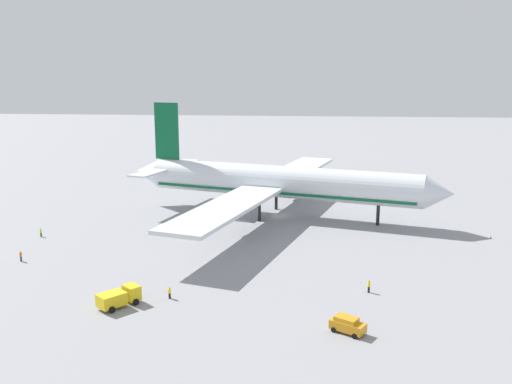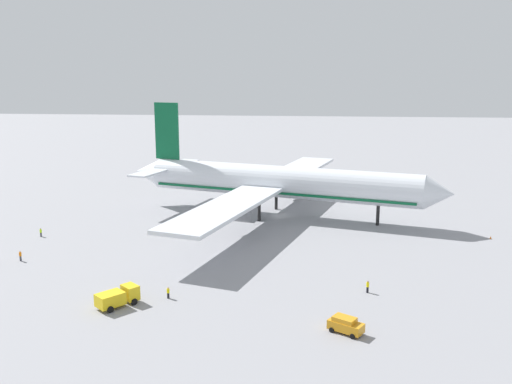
{
  "view_description": "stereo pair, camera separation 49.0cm",
  "coord_description": "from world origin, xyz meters",
  "views": [
    {
      "loc": [
        6.7,
        -116.81,
        30.24
      ],
      "look_at": [
        -5.81,
        3.08,
        4.58
      ],
      "focal_mm": 38.67,
      "sensor_mm": 36.0,
      "label": 1
    },
    {
      "loc": [
        7.19,
        -116.76,
        30.24
      ],
      "look_at": [
        -5.81,
        3.08,
        4.58
      ],
      "focal_mm": 38.67,
      "sensor_mm": 36.0,
      "label": 2
    }
  ],
  "objects": [
    {
      "name": "ground_worker_1",
      "position": [
        14.99,
        -42.06,
        0.91
      ],
      "size": [
        0.47,
        0.47,
        1.77
      ],
      "color": "black",
      "rests_on": "ground"
    },
    {
      "name": "traffic_cone_0",
      "position": [
        40.43,
        -12.94,
        0.28
      ],
      "size": [
        0.36,
        0.36,
        0.55
      ],
      "primitive_type": "cone",
      "color": "orange",
      "rests_on": "ground"
    },
    {
      "name": "service_truck_2",
      "position": [
        -18.56,
        -50.34,
        1.31
      ],
      "size": [
        5.42,
        5.83,
        2.41
      ],
      "color": "yellow",
      "rests_on": "ground"
    },
    {
      "name": "service_van",
      "position": [
        11.25,
        -54.97,
        1.03
      ],
      "size": [
        4.54,
        3.72,
        1.97
      ],
      "color": "orange",
      "rests_on": "ground"
    },
    {
      "name": "airliner",
      "position": [
        -1.22,
        0.38,
        7.43
      ],
      "size": [
        71.43,
        82.13,
        24.07
      ],
      "color": "silver",
      "rests_on": "ground"
    },
    {
      "name": "ground_worker_0",
      "position": [
        -12.57,
        -47.09,
        0.82
      ],
      "size": [
        0.43,
        0.43,
        1.63
      ],
      "color": "black",
      "rests_on": "ground"
    },
    {
      "name": "traffic_cone_1",
      "position": [
        -21.51,
        44.6,
        0.28
      ],
      "size": [
        0.36,
        0.36,
        0.55
      ],
      "primitive_type": "cone",
      "color": "orange",
      "rests_on": "ground"
    },
    {
      "name": "ground_worker_3",
      "position": [
        -41.04,
        -34.48,
        0.89
      ],
      "size": [
        0.5,
        0.5,
        1.74
      ],
      "color": "#3F3F47",
      "rests_on": "ground"
    },
    {
      "name": "ground_worker_2",
      "position": [
        -44.55,
        -20.69,
        0.82
      ],
      "size": [
        0.57,
        0.57,
        1.63
      ],
      "color": "#3F3F47",
      "rests_on": "ground"
    },
    {
      "name": "ground_plane",
      "position": [
        0.0,
        0.0,
        0.0
      ],
      "size": [
        600.0,
        600.0,
        0.0
      ],
      "primitive_type": "plane",
      "color": "gray"
    }
  ]
}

